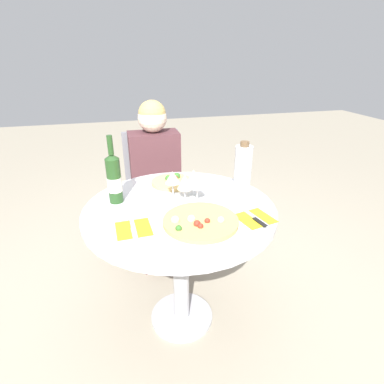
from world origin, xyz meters
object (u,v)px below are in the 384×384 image
object	(u,v)px
wine_bottle	(114,179)
tall_carafe	(242,173)
seated_diner	(158,191)
dining_table	(180,227)
chair_behind_diner	(155,195)
pizza_large	(200,221)

from	to	relation	value
wine_bottle	tall_carafe	distance (m)	0.65
seated_diner	wine_bottle	distance (m)	0.71
dining_table	chair_behind_diner	bearing A→B (deg)	91.38
tall_carafe	wine_bottle	bearing A→B (deg)	168.27
seated_diner	tall_carafe	xyz separation A→B (m)	(0.35, -0.68, 0.37)
dining_table	seated_diner	xyz separation A→B (m)	(-0.02, 0.69, -0.10)
wine_bottle	tall_carafe	size ratio (longest dim) A/B	1.12
seated_diner	tall_carafe	distance (m)	0.85
seated_diner	wine_bottle	xyz separation A→B (m)	(-0.28, -0.55, 0.35)
dining_table	wine_bottle	world-z (taller)	wine_bottle
dining_table	wine_bottle	size ratio (longest dim) A/B	2.76
seated_diner	tall_carafe	bearing A→B (deg)	116.99
seated_diner	chair_behind_diner	bearing A→B (deg)	-90.00
pizza_large	chair_behind_diner	bearing A→B (deg)	94.08
dining_table	chair_behind_diner	xyz separation A→B (m)	(-0.02, 0.83, -0.20)
chair_behind_diner	wine_bottle	bearing A→B (deg)	67.79
chair_behind_diner	pizza_large	bearing A→B (deg)	94.08
dining_table	seated_diner	world-z (taller)	seated_diner
pizza_large	wine_bottle	distance (m)	0.49
wine_bottle	seated_diner	bearing A→B (deg)	62.71
wine_bottle	tall_carafe	xyz separation A→B (m)	(0.63, -0.13, 0.02)
dining_table	tall_carafe	xyz separation A→B (m)	(0.33, 0.00, 0.27)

